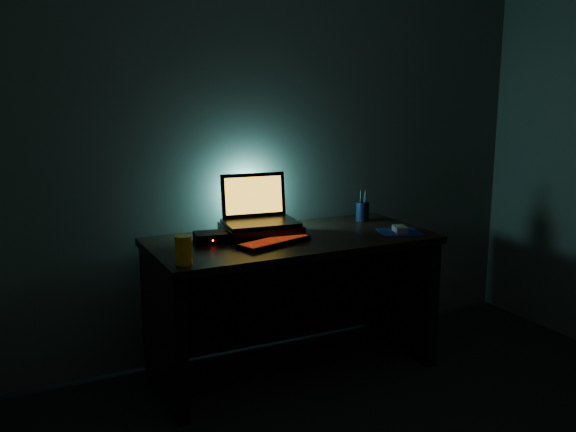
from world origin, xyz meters
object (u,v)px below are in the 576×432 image
object	(u,v)px
pen_cup	(363,211)
laptop	(258,212)
mouse	(400,229)
router	(210,238)
keyboard	(275,242)
juice_glass	(184,250)

from	to	relation	value
pen_cup	laptop	bearing A→B (deg)	-177.88
mouse	router	bearing A→B (deg)	-174.26
laptop	keyboard	size ratio (longest dim) A/B	0.97
laptop	keyboard	world-z (taller)	laptop
juice_glass	router	world-z (taller)	juice_glass
juice_glass	router	distance (m)	0.40
pen_cup	router	size ratio (longest dim) A/B	0.63
keyboard	router	world-z (taller)	router
juice_glass	laptop	bearing A→B (deg)	36.94
keyboard	mouse	bearing A→B (deg)	-23.34
pen_cup	router	bearing A→B (deg)	-173.70
mouse	juice_glass	world-z (taller)	juice_glass
mouse	pen_cup	world-z (taller)	pen_cup
pen_cup	juice_glass	distance (m)	1.30
laptop	juice_glass	xyz separation A→B (m)	(-0.54, -0.41, -0.05)
keyboard	pen_cup	size ratio (longest dim) A/B	3.76
keyboard	mouse	size ratio (longest dim) A/B	4.02
laptop	mouse	bearing A→B (deg)	-18.17
laptop	keyboard	bearing A→B (deg)	-87.93
laptop	juice_glass	distance (m)	0.68
mouse	laptop	bearing A→B (deg)	174.51
keyboard	laptop	bearing A→B (deg)	67.55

